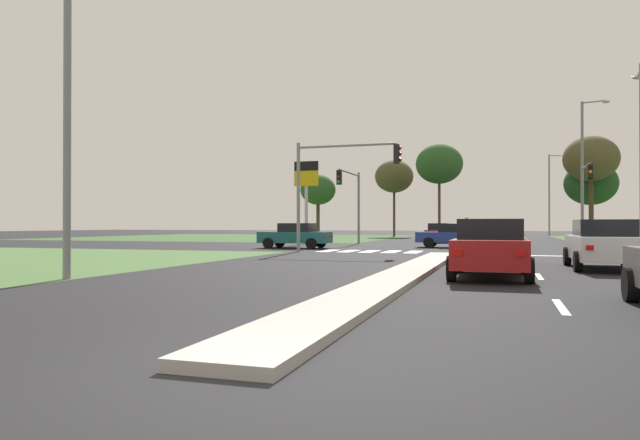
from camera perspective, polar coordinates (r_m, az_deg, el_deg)
The scene contains 34 objects.
ground_plane at distance 34.86m, azimuth 13.47°, elevation -2.78°, with size 200.00×200.00×0.00m, color black.
grass_verge_far_left at distance 65.56m, azimuth -7.68°, elevation -1.69°, with size 35.00×35.00×0.01m, color #385B2D.
median_island_near at distance 16.00m, azimuth 8.49°, elevation -5.29°, with size 1.20×22.00×0.14m, color #ADA89E.
median_island_far at distance 59.81m, azimuth 15.22°, elevation -1.74°, with size 1.20×36.00×0.14m, color #ADA89E.
lane_dash_near at distance 10.78m, azimuth 22.82°, elevation -7.96°, with size 0.14×2.00×0.01m, color silver.
lane_dash_second at distance 16.73m, azimuth 20.96°, elevation -5.28°, with size 0.14×2.00×0.01m, color silver.
lane_dash_third at distance 22.70m, azimuth 20.09°, elevation -4.00°, with size 0.14×2.00×0.01m, color silver.
lane_dash_fourth at distance 28.69m, azimuth 19.58°, elevation -3.26°, with size 0.14×2.00×0.01m, color silver.
lane_dash_fifth at distance 34.68m, azimuth 19.24°, elevation -2.77°, with size 0.14×2.00×0.01m, color silver.
stop_bar_near at distance 27.81m, azimuth 20.26°, elevation -3.34°, with size 6.40×0.50×0.01m, color silver.
crosswalk_bar_near at distance 30.90m, azimuth 0.81°, elevation -3.08°, with size 0.70×2.80×0.01m, color silver.
crosswalk_bar_second at distance 30.59m, azimuth 2.88°, elevation -3.11°, with size 0.70×2.80×0.01m, color silver.
crosswalk_bar_third at distance 30.31m, azimuth 4.98°, elevation -3.13°, with size 0.70×2.80×0.01m, color silver.
crosswalk_bar_fourth at distance 30.08m, azimuth 7.12°, elevation -3.15°, with size 0.70×2.80×0.01m, color silver.
crosswalk_bar_fifth at distance 29.89m, azimuth 9.29°, elevation -3.16°, with size 0.70×2.80×0.01m, color silver.
car_red_near at distance 15.99m, azimuth 16.62°, elevation -2.66°, with size 2.05×4.43×1.56m.
car_maroon_second at distance 46.55m, azimuth 11.74°, elevation -1.24°, with size 1.95×4.57×1.52m.
car_blue_third at distance 36.27m, azimuth 13.29°, elevation -1.49°, with size 4.62×2.05×1.48m.
car_white_fourth at distance 20.30m, azimuth 26.33°, elevation -2.14°, with size 2.03×4.63×1.58m.
car_teal_sixth at distance 34.48m, azimuth -2.46°, elevation -1.54°, with size 4.25×2.07×1.50m.
car_beige_eighth at distance 22.06m, azimuth 16.86°, elevation -2.06°, with size 1.99×4.19×1.56m.
traffic_signal_far_left at distance 40.54m, azimuth 3.14°, elevation 2.78°, with size 0.32×5.68×5.28m.
traffic_signal_near_left at distance 29.40m, azimuth 1.54°, elevation 4.52°, with size 5.52×0.32×5.69m.
traffic_signal_far_right at distance 40.29m, azimuth 24.86°, elevation 2.77°, with size 0.32×3.97×5.35m.
street_lamp_near at distance 16.90m, azimuth -23.25°, elevation 13.98°, with size 0.74×2.47×10.09m.
street_lamp_third at distance 46.81m, azimuth 24.80°, elevation 4.94°, with size 1.92×0.71×10.54m.
street_lamp_fourth at distance 77.94m, azimuth 21.96°, elevation 2.72°, with size 2.29×1.33×10.24m.
pedestrian_at_median at distance 46.16m, azimuth 14.36°, elevation -0.60°, with size 0.34×0.34×1.89m.
fuel_price_totem at distance 42.11m, azimuth -1.37°, elevation 3.64°, with size 1.80×0.24×6.06m.
treeline_near at distance 67.15m, azimuth -0.20°, elevation 2.99°, with size 4.13×4.13×7.25m.
treeline_second at distance 68.71m, azimuth 7.38°, elevation 4.30°, with size 4.53×4.53×9.06m.
treeline_third at distance 62.74m, azimuth 11.77°, elevation 5.46°, with size 4.97×4.97×10.01m.
treeline_fourth at distance 64.89m, azimuth 25.35°, elevation 5.49°, with size 5.43×5.43×10.46m.
treeline_fifth at distance 67.73m, azimuth 25.33°, elevation 3.30°, with size 5.44×5.44×8.14m.
Camera 1 is at (2.54, -4.74, 1.42)m, focal length 32.18 mm.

